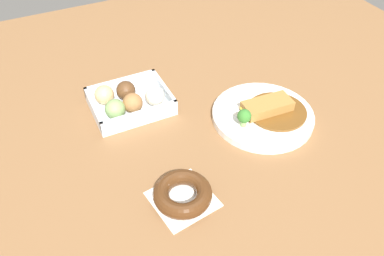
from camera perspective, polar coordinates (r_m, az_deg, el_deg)
The scene contains 4 objects.
ground_plane at distance 0.93m, azimuth 5.25°, elevation -0.05°, with size 1.60×1.60×0.00m, color brown.
curry_plate at distance 0.96m, azimuth 10.41°, elevation 2.02°, with size 0.24×0.24×0.06m.
donut_box at distance 0.98m, azimuth -9.26°, elevation 3.93°, with size 0.19×0.15×0.06m.
chocolate_ring_donut at distance 0.77m, azimuth -1.37°, elevation -9.62°, with size 0.13×0.13×0.03m.
Camera 1 is at (-0.37, -0.58, 0.63)m, focal length 36.48 mm.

